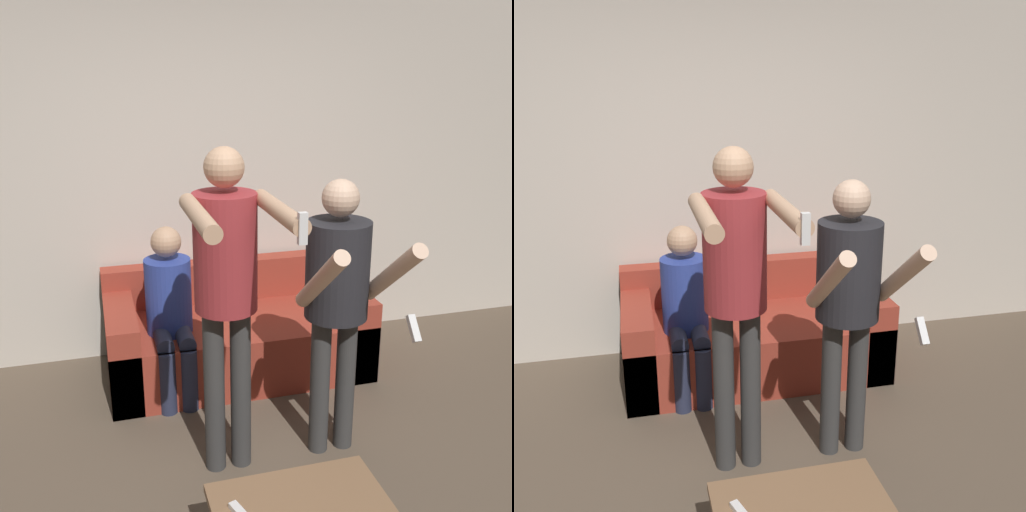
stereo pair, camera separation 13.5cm
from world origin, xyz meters
TOP-DOWN VIEW (x-y plane):
  - wall_back at (0.00, 2.15)m, footprint 6.40×0.06m
  - couch at (0.24, 1.67)m, footprint 1.80×0.88m
  - person_standing_left at (-0.06, 0.59)m, footprint 0.44×0.77m
  - person_standing_right at (0.54, 0.59)m, footprint 0.46×0.69m
  - person_seated at (-0.24, 1.47)m, footprint 0.30×0.53m

SIDE VIEW (x-z plane):
  - couch at x=0.24m, z-range -0.10..0.62m
  - person_seated at x=-0.24m, z-range 0.05..1.18m
  - person_standing_right at x=0.54m, z-range 0.19..1.76m
  - person_standing_left at x=-0.06m, z-range 0.23..1.98m
  - wall_back at x=0.00m, z-range 0.00..2.70m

